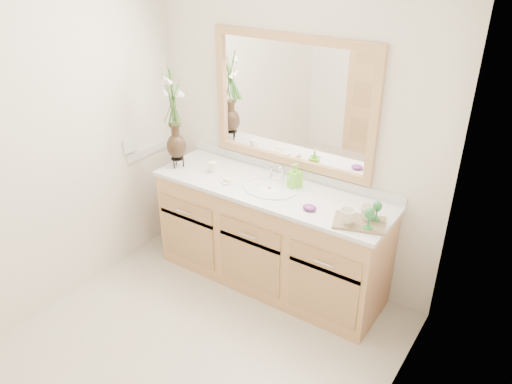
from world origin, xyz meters
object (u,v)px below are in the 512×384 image
Objects in this scene: tumbler at (212,167)px; tray at (359,223)px; soap_bottle at (295,176)px; flower_vase at (173,106)px.

tumbler is 1.27m from tray.
soap_bottle is at bearing 141.23° from tray.
soap_bottle is at bearing 12.70° from flower_vase.
tray is (1.27, -0.08, -0.03)m from tumbler.
tumbler is at bearing -149.96° from soap_bottle.
soap_bottle reaches higher than tumbler.
flower_vase reaches higher than tray.
flower_vase reaches higher than tumbler.
soap_bottle is (0.95, 0.21, -0.41)m from flower_vase.
tumbler reaches higher than tray.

